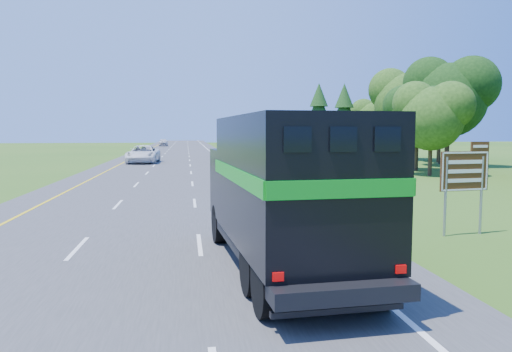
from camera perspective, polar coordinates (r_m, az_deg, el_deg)
The scene contains 7 objects.
road at distance 54.51m, azimuth -9.48°, elevation 1.39°, with size 15.00×260.00×0.04m, color #38383A.
lane_markings at distance 54.51m, azimuth -9.48°, elevation 1.41°, with size 11.15×260.00×0.01m.
horse_truck at distance 12.44m, azimuth 3.21°, elevation -1.54°, with size 3.29×8.90×3.87m.
white_suv at distance 56.30m, azimuth -12.77°, elevation 2.45°, with size 3.20×6.94×1.93m, color silver.
far_car at distance 117.79m, azimuth -10.55°, elevation 3.80°, with size 2.02×5.01×1.71m, color #BBBBC2.
exit_sign at distance 18.36m, azimuth 22.80°, elevation 0.13°, with size 1.88×0.31×3.20m.
delineator at distance 20.49m, azimuth 11.69°, elevation -3.40°, with size 0.08×0.05×1.02m.
Camera 1 is at (1.46, -4.37, 3.57)m, focal length 35.00 mm.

